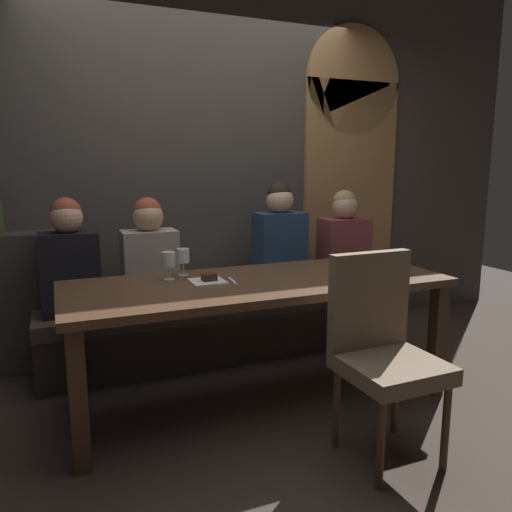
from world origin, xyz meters
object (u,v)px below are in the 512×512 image
dessert_plate (208,280)px  fork_on_table (233,281)px  diner_far_end (280,241)px  dining_table (259,294)px  wine_glass_far_right (402,258)px  chair_near_side (382,342)px  wine_glass_far_left (168,261)px  diner_bearded (150,256)px  banquette_bench (221,328)px  diner_redhead (69,260)px  wine_glass_end_right (183,256)px  diner_near_end (344,241)px

dessert_plate → fork_on_table: dessert_plate is taller
diner_far_end → dining_table: bearing=-123.2°
wine_glass_far_right → fork_on_table: size_ratio=0.96×
chair_near_side → wine_glass_far_left: chair_near_side is taller
diner_bearded → banquette_bench: bearing=-0.4°
diner_redhead → banquette_bench: bearing=-1.6°
fork_on_table → wine_glass_end_right: bearing=137.1°
banquette_bench → diner_far_end: diner_far_end is taller
wine_glass_far_right → dessert_plate: bearing=164.5°
diner_redhead → fork_on_table: size_ratio=4.40×
diner_redhead → wine_glass_end_right: (0.63, -0.45, 0.05)m
wine_glass_end_right → fork_on_table: size_ratio=0.96×
diner_redhead → diner_near_end: diner_near_end is taller
diner_near_end → wine_glass_far_right: bearing=-102.0°
fork_on_table → wine_glass_far_left: bearing=157.7°
banquette_bench → diner_near_end: bearing=-0.3°
diner_near_end → wine_glass_end_right: size_ratio=4.61×
wine_glass_far_right → dessert_plate: 1.15m
wine_glass_far_left → diner_redhead: bearing=134.8°
diner_far_end → wine_glass_end_right: 0.95m
wine_glass_end_right → fork_on_table: wine_glass_end_right is taller
chair_near_side → fork_on_table: size_ratio=5.76×
wine_glass_end_right → diner_far_end: bearing=27.6°
diner_near_end → fork_on_table: 1.35m
chair_near_side → wine_glass_far_left: (-0.82, 0.92, 0.29)m
diner_far_end → wine_glass_end_right: size_ratio=5.00×
dessert_plate → fork_on_table: bearing=-13.1°
banquette_bench → fork_on_table: 0.86m
diner_near_end → wine_glass_far_left: diner_near_end is taller
banquette_bench → wine_glass_end_right: size_ratio=15.24×
diner_far_end → chair_near_side: bearing=-95.4°
diner_near_end → wine_glass_end_right: bearing=-163.5°
diner_redhead → dessert_plate: 0.98m
diner_redhead → wine_glass_far_left: diner_redhead is taller
dining_table → diner_redhead: 1.25m
diner_far_end → wine_glass_far_right: 1.03m
diner_redhead → diner_far_end: (1.47, -0.00, 0.04)m
fork_on_table → chair_near_side: bearing=-50.1°
chair_near_side → wine_glass_end_right: chair_near_side is taller
chair_near_side → diner_far_end: bearing=84.6°
chair_near_side → diner_redhead: size_ratio=1.31×
chair_near_side → wine_glass_far_right: size_ratio=5.98×
wine_glass_end_right → dessert_plate: wine_glass_end_right is taller
wine_glass_far_right → diner_near_end: bearing=78.0°
chair_near_side → wine_glass_far_right: bearing=44.6°
banquette_bench → chair_near_side: 1.50m
dessert_plate → dining_table: bearing=-10.8°
dining_table → diner_bearded: 0.87m
diner_far_end → dessert_plate: 1.02m
dessert_plate → diner_near_end: bearing=26.1°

